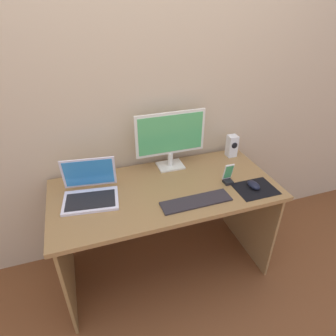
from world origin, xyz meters
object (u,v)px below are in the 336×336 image
object	(u,v)px
laptop	(90,191)
mouse	(254,185)
monitor	(171,137)
speaker_right	(232,146)
keyboard_external	(196,201)
phone_in_dock	(228,176)

from	to	relation	value
laptop	mouse	world-z (taller)	laptop
monitor	speaker_right	bearing A→B (deg)	0.48
laptop	keyboard_external	distance (m)	0.63
laptop	mouse	xyz separation A→B (m)	(0.98, -0.22, -0.03)
monitor	phone_in_dock	world-z (taller)	monitor
keyboard_external	mouse	size ratio (longest dim) A/B	4.25
keyboard_external	phone_in_dock	size ratio (longest dim) A/B	3.08
speaker_right	mouse	distance (m)	0.43
speaker_right	mouse	bearing A→B (deg)	-100.00
speaker_right	phone_in_dock	world-z (taller)	speaker_right
speaker_right	keyboard_external	size ratio (longest dim) A/B	0.39
mouse	phone_in_dock	bearing A→B (deg)	136.05
keyboard_external	phone_in_dock	bearing A→B (deg)	23.53
laptop	mouse	distance (m)	1.01
monitor	phone_in_dock	bearing A→B (deg)	-47.68
speaker_right	mouse	xyz separation A→B (m)	(-0.07, -0.42, -0.06)
monitor	keyboard_external	size ratio (longest dim) A/B	1.14
keyboard_external	speaker_right	bearing A→B (deg)	42.13
monitor	keyboard_external	bearing A→B (deg)	-88.61
laptop	monitor	bearing A→B (deg)	18.52
keyboard_external	monitor	bearing A→B (deg)	90.77
monitor	laptop	xyz separation A→B (m)	(-0.57, -0.19, -0.18)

